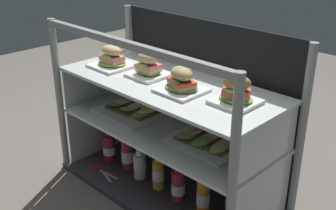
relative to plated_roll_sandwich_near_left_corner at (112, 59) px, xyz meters
name	(u,v)px	position (x,y,z in m)	size (l,w,h in m)	color
ground_plane	(168,191)	(0.37, 0.04, -0.67)	(6.00, 6.00, 0.02)	#625A54
case_base_deck	(168,188)	(0.37, 0.04, -0.64)	(1.19, 0.54, 0.03)	#373038
case_frame	(185,101)	(0.37, 0.17, -0.18)	(1.19, 0.54, 0.87)	gray
riser_lower_tier	(168,158)	(0.37, 0.04, -0.46)	(1.12, 0.46, 0.33)	silver
shelf_lower_glass	(168,128)	(0.37, 0.04, -0.29)	(1.14, 0.48, 0.02)	silver
riser_upper_tier	(168,106)	(0.37, 0.04, -0.17)	(1.12, 0.46, 0.22)	silver
shelf_upper_glass	(168,84)	(0.37, 0.04, -0.05)	(1.14, 0.48, 0.02)	silver
plated_roll_sandwich_near_left_corner	(112,59)	(0.00, 0.00, 0.00)	(0.20, 0.20, 0.11)	white
plated_roll_sandwich_right_of_center	(148,67)	(0.24, 0.03, 0.01)	(0.17, 0.17, 0.13)	white
plated_roll_sandwich_far_right	(181,82)	(0.50, 0.00, 0.00)	(0.19, 0.19, 0.12)	white
plated_roll_sandwich_mid_left	(236,93)	(0.75, 0.06, 0.01)	(0.18, 0.18, 0.13)	white
open_sandwich_tray_near_left_corner	(135,109)	(0.11, 0.05, -0.26)	(0.34, 0.32, 0.06)	white
open_sandwich_tray_right_of_center	(211,139)	(0.62, 0.07, -0.26)	(0.34, 0.32, 0.06)	white
juice_bottle_tucked_behind	(109,147)	(-0.06, -0.01, -0.54)	(0.07, 0.07, 0.22)	#962341
juice_bottle_front_left_end	(127,153)	(0.08, 0.01, -0.53)	(0.07, 0.07, 0.24)	#A12D45
juice_bottle_near_post	(140,165)	(0.20, -0.01, -0.55)	(0.07, 0.07, 0.19)	silver
juice_bottle_back_right	(158,173)	(0.35, -0.01, -0.54)	(0.06, 0.06, 0.21)	gold
juice_bottle_front_middle	(178,185)	(0.49, -0.01, -0.54)	(0.07, 0.07, 0.21)	#A02A44
juice_bottle_back_center	(203,195)	(0.64, 0.00, -0.53)	(0.06, 0.06, 0.25)	orange
orange_fruit_rolled_forward	(233,203)	(0.74, 0.12, -0.58)	(0.08, 0.08, 0.08)	orange
kitchen_scissors	(99,169)	(-0.02, -0.12, -0.62)	(0.20, 0.08, 0.01)	silver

